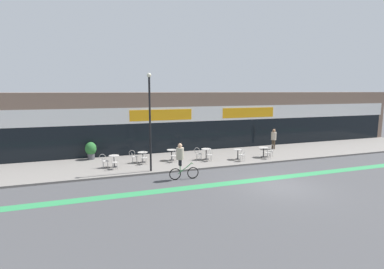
# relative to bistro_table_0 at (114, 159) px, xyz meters

# --- Properties ---
(ground_plane) EXTENTS (120.00, 120.00, 0.00)m
(ground_plane) POSITION_rel_bistro_table_0_xyz_m (7.85, -6.63, -0.66)
(ground_plane) COLOR #424244
(sidewalk_slab) EXTENTS (40.00, 5.50, 0.12)m
(sidewalk_slab) POSITION_rel_bistro_table_0_xyz_m (7.85, 0.62, -0.60)
(sidewalk_slab) COLOR slate
(sidewalk_slab) RESTS_ON ground
(storefront_facade) EXTENTS (40.00, 4.06, 4.85)m
(storefront_facade) POSITION_rel_bistro_table_0_xyz_m (7.85, 5.33, 1.76)
(storefront_facade) COLOR #7F6656
(storefront_facade) RESTS_ON ground
(bike_lane_stripe) EXTENTS (36.00, 0.70, 0.01)m
(bike_lane_stripe) POSITION_rel_bistro_table_0_xyz_m (7.85, -5.23, -0.66)
(bike_lane_stripe) COLOR #2D844C
(bike_lane_stripe) RESTS_ON ground
(bistro_table_0) EXTENTS (0.66, 0.66, 0.77)m
(bistro_table_0) POSITION_rel_bistro_table_0_xyz_m (0.00, 0.00, 0.00)
(bistro_table_0) COLOR black
(bistro_table_0) RESTS_ON sidewalk_slab
(bistro_table_1) EXTENTS (0.69, 0.69, 0.72)m
(bistro_table_1) POSITION_rel_bistro_table_0_xyz_m (1.96, 0.65, -0.03)
(bistro_table_1) COLOR black
(bistro_table_1) RESTS_ON sidewalk_slab
(bistro_table_2) EXTENTS (0.66, 0.66, 0.76)m
(bistro_table_2) POSITION_rel_bistro_table_0_xyz_m (3.99, 0.60, -0.00)
(bistro_table_2) COLOR black
(bistro_table_2) RESTS_ON sidewalk_slab
(bistro_table_3) EXTENTS (0.72, 0.72, 0.77)m
(bistro_table_3) POSITION_rel_bistro_table_0_xyz_m (6.41, 0.05, 0.01)
(bistro_table_3) COLOR black
(bistro_table_3) RESTS_ON sidewalk_slab
(bistro_table_4) EXTENTS (0.61, 0.61, 0.73)m
(bistro_table_4) POSITION_rel_bistro_table_0_xyz_m (8.53, -0.72, -0.03)
(bistro_table_4) COLOR black
(bistro_table_4) RESTS_ON sidewalk_slab
(bistro_table_5) EXTENTS (0.73, 0.73, 0.73)m
(bistro_table_5) POSITION_rel_bistro_table_0_xyz_m (10.68, -0.71, -0.02)
(bistro_table_5) COLOR black
(bistro_table_5) RESTS_ON sidewalk_slab
(cafe_chair_0_near) EXTENTS (0.45, 0.60, 0.90)m
(cafe_chair_0_near) POSITION_rel_bistro_table_0_xyz_m (-0.01, -0.62, -0.02)
(cafe_chair_0_near) COLOR #B7B2AD
(cafe_chair_0_near) RESTS_ON sidewalk_slab
(cafe_chair_0_side) EXTENTS (0.60, 0.45, 0.90)m
(cafe_chair_0_side) POSITION_rel_bistro_table_0_xyz_m (-0.62, 0.01, -0.02)
(cafe_chair_0_side) COLOR #B7B2AD
(cafe_chair_0_side) RESTS_ON sidewalk_slab
(cafe_chair_1_near) EXTENTS (0.45, 0.60, 0.90)m
(cafe_chair_1_near) POSITION_rel_bistro_table_0_xyz_m (1.97, 0.03, -0.02)
(cafe_chair_1_near) COLOR #B7B2AD
(cafe_chair_1_near) RESTS_ON sidewalk_slab
(cafe_chair_1_side) EXTENTS (0.59, 0.43, 0.90)m
(cafe_chair_1_side) POSITION_rel_bistro_table_0_xyz_m (1.34, 0.66, -0.02)
(cafe_chair_1_side) COLOR #B7B2AD
(cafe_chair_1_side) RESTS_ON sidewalk_slab
(cafe_chair_2_near) EXTENTS (0.42, 0.58, 0.90)m
(cafe_chair_2_near) POSITION_rel_bistro_table_0_xyz_m (4.00, -0.03, -0.02)
(cafe_chair_2_near) COLOR #B7B2AD
(cafe_chair_2_near) RESTS_ON sidewalk_slab
(cafe_chair_3_near) EXTENTS (0.45, 0.60, 0.90)m
(cafe_chair_3_near) POSITION_rel_bistro_table_0_xyz_m (6.40, -0.58, -0.02)
(cafe_chair_3_near) COLOR #B7B2AD
(cafe_chair_3_near) RESTS_ON sidewalk_slab
(cafe_chair_3_side) EXTENTS (0.57, 0.40, 0.90)m
(cafe_chair_3_side) POSITION_rel_bistro_table_0_xyz_m (5.78, 0.05, -0.02)
(cafe_chair_3_side) COLOR #B7B2AD
(cafe_chair_3_side) RESTS_ON sidewalk_slab
(cafe_chair_4_near) EXTENTS (0.43, 0.59, 0.90)m
(cafe_chair_4_near) POSITION_rel_bistro_table_0_xyz_m (8.53, -1.35, -0.02)
(cafe_chair_4_near) COLOR #B7B2AD
(cafe_chair_4_near) RESTS_ON sidewalk_slab
(cafe_chair_5_near) EXTENTS (0.43, 0.59, 0.90)m
(cafe_chair_5_near) POSITION_rel_bistro_table_0_xyz_m (10.68, -1.34, -0.02)
(cafe_chair_5_near) COLOR #B7B2AD
(cafe_chair_5_near) RESTS_ON sidewalk_slab
(cafe_chair_5_side) EXTENTS (0.60, 0.45, 0.90)m
(cafe_chair_5_side) POSITION_rel_bistro_table_0_xyz_m (11.30, -0.70, -0.02)
(cafe_chair_5_side) COLOR #B7B2AD
(cafe_chair_5_side) RESTS_ON sidewalk_slab
(planter_pot) EXTENTS (0.78, 0.78, 1.25)m
(planter_pot) POSITION_rel_bistro_table_0_xyz_m (-1.35, 2.85, 0.15)
(planter_pot) COLOR #4C4C51
(planter_pot) RESTS_ON sidewalk_slab
(lamp_post) EXTENTS (0.26, 0.26, 5.90)m
(lamp_post) POSITION_rel_bistro_table_0_xyz_m (2.02, -1.72, 2.82)
(lamp_post) COLOR black
(lamp_post) RESTS_ON sidewalk_slab
(cyclist_0) EXTENTS (1.72, 0.52, 2.08)m
(cyclist_0) POSITION_rel_bistro_table_0_xyz_m (3.35, -3.66, 0.54)
(cyclist_0) COLOR black
(cyclist_0) RESTS_ON ground
(pedestrian_near_end) EXTENTS (0.54, 0.54, 1.69)m
(pedestrian_near_end) POSITION_rel_bistro_table_0_xyz_m (13.24, 1.74, 0.46)
(pedestrian_near_end) COLOR #4C3D2D
(pedestrian_near_end) RESTS_ON sidewalk_slab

